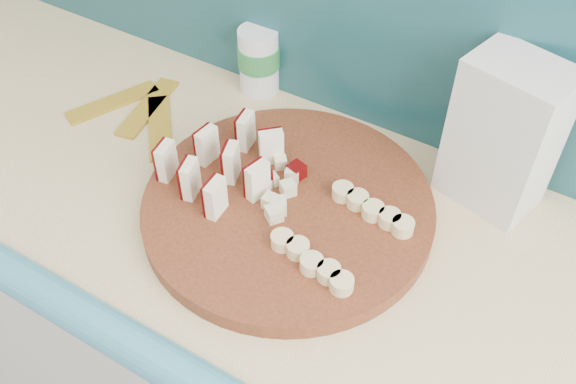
% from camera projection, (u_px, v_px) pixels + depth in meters
% --- Properties ---
extents(kitchen_counter, '(2.20, 0.63, 0.91)m').
position_uv_depth(kitchen_counter, '(271.00, 353.00, 1.35)').
color(kitchen_counter, beige).
rests_on(kitchen_counter, ground).
extents(cutting_board, '(0.55, 0.55, 0.03)m').
position_uv_depth(cutting_board, '(288.00, 207.00, 1.01)').
color(cutting_board, '#461E0F').
rests_on(cutting_board, kitchen_counter).
extents(apple_wedges, '(0.18, 0.19, 0.06)m').
position_uv_depth(apple_wedges, '(223.00, 162.00, 1.01)').
color(apple_wedges, '#FFF3CB').
rests_on(apple_wedges, cutting_board).
extents(apple_chunks, '(0.07, 0.07, 0.02)m').
position_uv_depth(apple_chunks, '(275.00, 187.00, 1.00)').
color(apple_chunks, beige).
rests_on(apple_chunks, cutting_board).
extents(banana_slices, '(0.17, 0.19, 0.02)m').
position_uv_depth(banana_slices, '(343.00, 235.00, 0.94)').
color(banana_slices, beige).
rests_on(banana_slices, cutting_board).
extents(flour_bag, '(0.17, 0.14, 0.25)m').
position_uv_depth(flour_bag, '(504.00, 135.00, 0.96)').
color(flour_bag, silver).
rests_on(flour_bag, kitchen_counter).
extents(canister, '(0.08, 0.08, 0.13)m').
position_uv_depth(canister, '(259.00, 59.00, 1.20)').
color(canister, white).
rests_on(canister, kitchen_counter).
extents(banana_peel, '(0.25, 0.20, 0.01)m').
position_uv_depth(banana_peel, '(140.00, 112.00, 1.19)').
color(banana_peel, gold).
rests_on(banana_peel, kitchen_counter).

